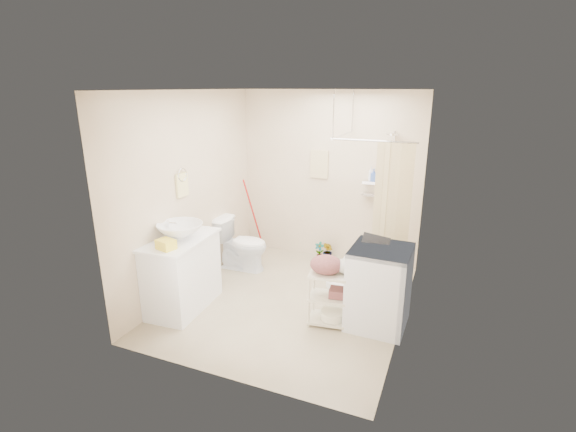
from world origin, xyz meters
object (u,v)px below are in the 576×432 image
at_px(vanity, 183,273).
at_px(toilet, 242,244).
at_px(washing_machine, 379,287).
at_px(laundry_rack, 334,294).

distance_m(vanity, toilet, 1.30).
bearing_deg(toilet, washing_machine, -111.86).
height_order(toilet, washing_machine, washing_machine).
height_order(vanity, washing_machine, washing_machine).
bearing_deg(laundry_rack, toilet, 142.37).
bearing_deg(washing_machine, laundry_rack, -157.35).
relative_size(toilet, laundry_rack, 1.03).
distance_m(vanity, laundry_rack, 1.86).
relative_size(toilet, washing_machine, 0.83).
bearing_deg(vanity, laundry_rack, 6.42).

